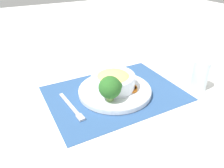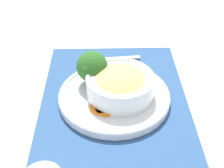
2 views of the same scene
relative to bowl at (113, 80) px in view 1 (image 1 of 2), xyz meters
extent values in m
plane|color=white|center=(0.00, 0.01, -0.05)|extent=(4.00, 4.00, 0.00)
cube|color=#2D5184|center=(0.00, 0.01, -0.05)|extent=(0.50, 0.37, 0.00)
cylinder|color=silver|center=(0.00, 0.01, -0.04)|extent=(0.28, 0.28, 0.02)
torus|color=silver|center=(0.00, 0.01, -0.03)|extent=(0.28, 0.28, 0.01)
cylinder|color=silver|center=(0.00, 0.00, -0.01)|extent=(0.17, 0.17, 0.05)
torus|color=silver|center=(0.00, 0.00, 0.02)|extent=(0.17, 0.17, 0.01)
ellipsoid|color=#EAC66B|center=(0.00, 0.00, 0.01)|extent=(0.14, 0.14, 0.06)
cylinder|color=#759E51|center=(0.05, 0.07, -0.02)|extent=(0.03, 0.03, 0.02)
sphere|color=#286023|center=(0.05, 0.07, 0.02)|extent=(0.08, 0.08, 0.08)
sphere|color=#286023|center=(0.03, 0.08, 0.02)|extent=(0.04, 0.04, 0.04)
sphere|color=#286023|center=(0.07, 0.06, 0.02)|extent=(0.03, 0.03, 0.03)
cylinder|color=orange|center=(-0.05, 0.05, -0.03)|extent=(0.05, 0.05, 0.01)
cylinder|color=orange|center=(-0.06, 0.04, -0.03)|extent=(0.05, 0.05, 0.01)
cylinder|color=silver|center=(-0.31, 0.14, 0.01)|extent=(0.06, 0.06, 0.12)
cylinder|color=silver|center=(-0.31, 0.14, -0.02)|extent=(0.05, 0.05, 0.07)
cube|color=silver|center=(0.18, 0.02, -0.05)|extent=(0.03, 0.18, 0.01)
cube|color=silver|center=(0.17, 0.10, -0.05)|extent=(0.02, 0.03, 0.01)
camera|label=1|loc=(0.34, 0.64, 0.40)|focal=35.00mm
camera|label=2|loc=(-0.60, 0.04, 0.47)|focal=50.00mm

